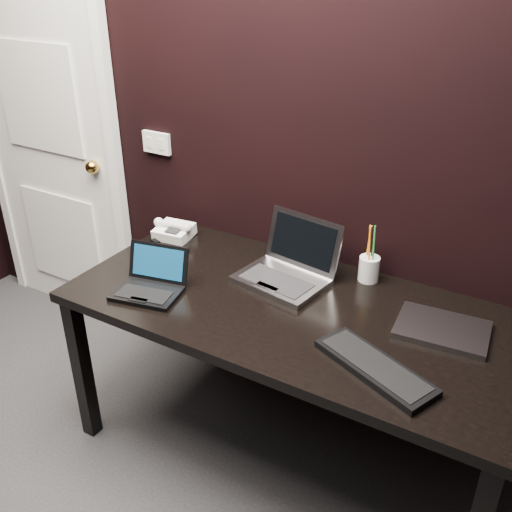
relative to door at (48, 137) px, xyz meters
The scene contains 11 objects.
wall_back 1.37m from the door, ahead, with size 4.00×4.00×0.00m, color black.
door is the anchor object (origin of this frame).
wall_switch 0.73m from the door, ahead, with size 0.15×0.02×0.10m.
desk 1.73m from the door, 12.82° to the right, with size 1.70×0.80×0.74m.
netbook 1.30m from the door, 26.55° to the right, with size 0.29×0.27×0.16m.
silver_laptop 1.58m from the door, ahead, with size 0.38×0.35×0.23m.
ext_keyboard 2.15m from the door, 15.76° to the right, with size 0.43×0.29×0.03m.
closed_laptop 2.21m from the door, ahead, with size 0.33×0.25×0.02m.
desk_phone 0.97m from the door, ahead, with size 0.20×0.16×0.10m.
mobile_phone 1.08m from the door, 19.71° to the right, with size 0.06×0.06×0.09m.
pen_cup 1.85m from the door, ahead, with size 0.09×0.09×0.24m.
Camera 1 is at (1.09, -0.21, 1.90)m, focal length 40.00 mm.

